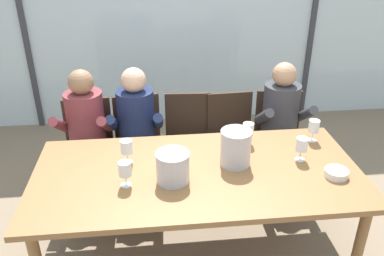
{
  "coord_description": "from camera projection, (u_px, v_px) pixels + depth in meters",
  "views": [
    {
      "loc": [
        -0.28,
        -2.26,
        2.25
      ],
      "look_at": [
        0.0,
        0.35,
        0.9
      ],
      "focal_mm": 37.31,
      "sensor_mm": 36.0,
      "label": 1
    }
  ],
  "objects": [
    {
      "name": "chair_left_of_center",
      "position": [
        139.0,
        137.0,
        3.64
      ],
      "size": [
        0.49,
        0.49,
        0.88
      ],
      "rotation": [
        0.0,
        0.0,
        0.12
      ],
      "color": "#332319",
      "rests_on": "ground"
    },
    {
      "name": "person_navy_polo",
      "position": [
        136.0,
        128.0,
        3.41
      ],
      "size": [
        0.47,
        0.61,
        1.2
      ],
      "rotation": [
        0.0,
        0.0,
        -0.02
      ],
      "color": "#192347",
      "rests_on": "ground"
    },
    {
      "name": "wine_glass_by_left_taster",
      "position": [
        127.0,
        148.0,
        2.76
      ],
      "size": [
        0.08,
        0.08,
        0.17
      ],
      "color": "silver",
      "rests_on": "dining_table"
    },
    {
      "name": "wine_glass_by_right_taster",
      "position": [
        248.0,
        130.0,
        2.99
      ],
      "size": [
        0.08,
        0.08,
        0.17
      ],
      "color": "silver",
      "rests_on": "dining_table"
    },
    {
      "name": "ice_bucket_secondary",
      "position": [
        173.0,
        167.0,
        2.56
      ],
      "size": [
        0.22,
        0.22,
        0.21
      ],
      "color": "#B7B7BC",
      "rests_on": "dining_table"
    },
    {
      "name": "chair_near_curtain",
      "position": [
        89.0,
        141.0,
        3.57
      ],
      "size": [
        0.47,
        0.47,
        0.88
      ],
      "rotation": [
        0.0,
        0.0,
        0.07
      ],
      "color": "#332319",
      "rests_on": "ground"
    },
    {
      "name": "wine_glass_spare_empty",
      "position": [
        125.0,
        170.0,
        2.51
      ],
      "size": [
        0.08,
        0.08,
        0.17
      ],
      "color": "silver",
      "rests_on": "dining_table"
    },
    {
      "name": "tasting_bowl",
      "position": [
        336.0,
        173.0,
        2.65
      ],
      "size": [
        0.16,
        0.16,
        0.05
      ],
      "primitive_type": "cylinder",
      "color": "silver",
      "rests_on": "dining_table"
    },
    {
      "name": "wine_glass_center_pour",
      "position": [
        302.0,
        145.0,
        2.79
      ],
      "size": [
        0.08,
        0.08,
        0.17
      ],
      "color": "silver",
      "rests_on": "dining_table"
    },
    {
      "name": "dining_table",
      "position": [
        197.0,
        179.0,
        2.75
      ],
      "size": [
        2.23,
        1.06,
        0.75
      ],
      "color": "olive",
      "rests_on": "ground"
    },
    {
      "name": "window_mullion_right",
      "position": [
        314.0,
        13.0,
        4.72
      ],
      "size": [
        0.06,
        0.06,
        2.6
      ],
      "primitive_type": "cube",
      "color": "#38383D",
      "rests_on": "ground"
    },
    {
      "name": "chair_near_window_right",
      "position": [
        278.0,
        131.0,
        3.73
      ],
      "size": [
        0.49,
        0.49,
        0.88
      ],
      "rotation": [
        0.0,
        0.0,
        -0.12
      ],
      "color": "#332319",
      "rests_on": "ground"
    },
    {
      "name": "window_glass_panel",
      "position": [
        173.0,
        16.0,
        4.58
      ],
      "size": [
        7.43,
        0.03,
        2.6
      ],
      "primitive_type": "cube",
      "color": "silver",
      "rests_on": "ground"
    },
    {
      "name": "person_maroon_top",
      "position": [
        85.0,
        131.0,
        3.37
      ],
      "size": [
        0.49,
        0.63,
        1.2
      ],
      "rotation": [
        0.0,
        0.0,
        -0.09
      ],
      "color": "brown",
      "rests_on": "ground"
    },
    {
      "name": "person_charcoal_jacket",
      "position": [
        283.0,
        121.0,
        3.54
      ],
      "size": [
        0.47,
        0.62,
        1.2
      ],
      "rotation": [
        0.0,
        0.0,
        0.03
      ],
      "color": "#38383D",
      "rests_on": "ground"
    },
    {
      "name": "window_mullion_left",
      "position": [
        22.0,
        20.0,
        4.41
      ],
      "size": [
        0.06,
        0.06,
        2.6
      ],
      "primitive_type": "cube",
      "color": "#38383D",
      "rests_on": "ground"
    },
    {
      "name": "wine_glass_near_bucket",
      "position": [
        314.0,
        127.0,
        3.04
      ],
      "size": [
        0.08,
        0.08,
        0.17
      ],
      "color": "silver",
      "rests_on": "dining_table"
    },
    {
      "name": "ice_bucket_primary",
      "position": [
        236.0,
        147.0,
        2.73
      ],
      "size": [
        0.22,
        0.22,
        0.26
      ],
      "color": "#B7B7BC",
      "rests_on": "dining_table"
    },
    {
      "name": "chair_right_of_center",
      "position": [
        231.0,
        133.0,
        3.7
      ],
      "size": [
        0.46,
        0.46,
        0.88
      ],
      "rotation": [
        0.0,
        0.0,
        0.05
      ],
      "color": "#332319",
      "rests_on": "ground"
    },
    {
      "name": "ground",
      "position": [
        185.0,
        179.0,
        3.94
      ],
      "size": [
        14.0,
        14.0,
        0.0
      ],
      "primitive_type": "plane",
      "color": "#847056"
    },
    {
      "name": "chair_center",
      "position": [
        188.0,
        134.0,
        3.68
      ],
      "size": [
        0.47,
        0.47,
        0.88
      ],
      "rotation": [
        0.0,
        0.0,
        -0.07
      ],
      "color": "#332319",
      "rests_on": "ground"
    }
  ]
}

